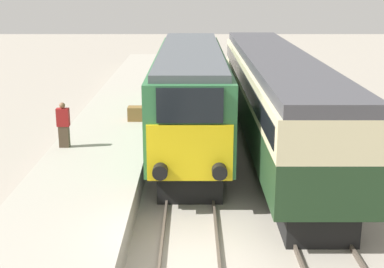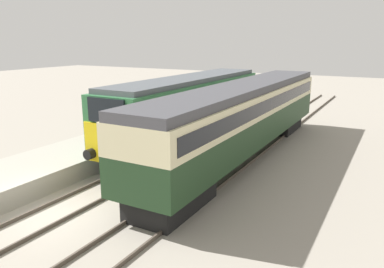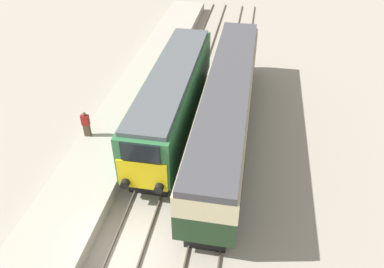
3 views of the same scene
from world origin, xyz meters
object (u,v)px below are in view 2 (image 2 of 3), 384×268
at_px(passenger_carriage, 244,113).
at_px(person_on_platform, 92,121).
at_px(locomotive, 190,109).
at_px(luggage_crate, 164,121).

bearing_deg(passenger_carriage, person_on_platform, -161.40).
distance_m(passenger_carriage, person_on_platform, 8.41).
relative_size(locomotive, luggage_crate, 20.16).
bearing_deg(locomotive, person_on_platform, -146.48).
distance_m(locomotive, passenger_carriage, 3.42).
relative_size(locomotive, passenger_carriage, 0.76).
xyz_separation_m(locomotive, passenger_carriage, (3.40, -0.33, 0.11)).
height_order(locomotive, luggage_crate, locomotive).
distance_m(locomotive, person_on_platform, 5.48).
height_order(locomotive, person_on_platform, locomotive).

